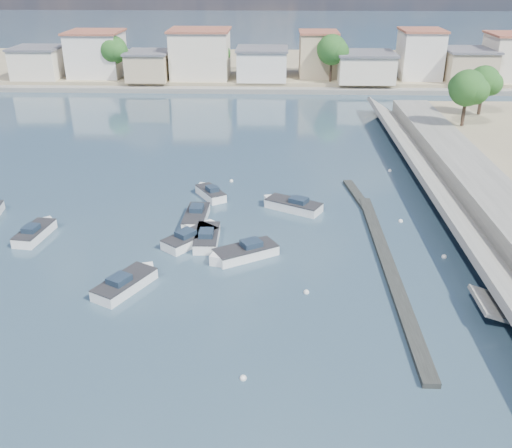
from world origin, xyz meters
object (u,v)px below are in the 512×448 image
Objects in this scene: motorboat_f at (210,193)px; motorboat_h at (193,238)px; motorboat_a at (207,237)px; motorboat_b at (128,283)px; motorboat_e at (36,232)px; motorboat_g at (196,218)px; motorboat_c at (291,205)px; motorboat_d at (242,253)px.

motorboat_f is 9.74m from motorboat_h.
motorboat_b is (-4.77, -7.44, -0.00)m from motorboat_a.
motorboat_e and motorboat_h have the same top height.
motorboat_h is at bearing -86.33° from motorboat_g.
motorboat_f is 0.76× the size of motorboat_g.
motorboat_g is at bearing 13.92° from motorboat_e.
motorboat_a and motorboat_e have the same top height.
motorboat_a is 14.26m from motorboat_e.
motorboat_f and motorboat_g have the same top height.
motorboat_c is 10.73m from motorboat_h.
motorboat_f is at bearing 107.39° from motorboat_d.
motorboat_g is (12.85, 3.19, 0.00)m from motorboat_e.
motorboat_f is at bearing 160.74° from motorboat_c.
motorboat_a and motorboat_d have the same top height.
motorboat_a is 1.19m from motorboat_h.
motorboat_a is 4.09m from motorboat_d.
motorboat_c is 1.33× the size of motorboat_f.
motorboat_h is (-0.34, -9.73, 0.00)m from motorboat_f.
motorboat_a is at bearing -1.48° from motorboat_e.
motorboat_a and motorboat_h have the same top height.
motorboat_f and motorboat_h have the same top height.
motorboat_c and motorboat_e have the same top height.
motorboat_a is 3.82m from motorboat_g.
motorboat_a is at bearing 57.33° from motorboat_b.
motorboat_a and motorboat_b have the same top height.
motorboat_d is at bearing -31.03° from motorboat_h.
motorboat_e and motorboat_f have the same top height.
motorboat_d and motorboat_f have the same top height.
motorboat_a is 0.95× the size of motorboat_g.
motorboat_b is at bearing -148.98° from motorboat_d.
motorboat_b is 12.29m from motorboat_e.
motorboat_g is 3.80m from motorboat_h.
motorboat_b and motorboat_c have the same top height.
motorboat_d is 12.83m from motorboat_f.
motorboat_b is 1.07× the size of motorboat_h.
motorboat_e is at bearing -163.20° from motorboat_c.
motorboat_e and motorboat_g have the same top height.
motorboat_a is at bearing -68.43° from motorboat_g.
motorboat_g is at bearing 93.67° from motorboat_h.
motorboat_d is at bearing -72.61° from motorboat_f.
motorboat_b and motorboat_d have the same top height.
motorboat_h is (0.24, -3.80, -0.00)m from motorboat_g.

